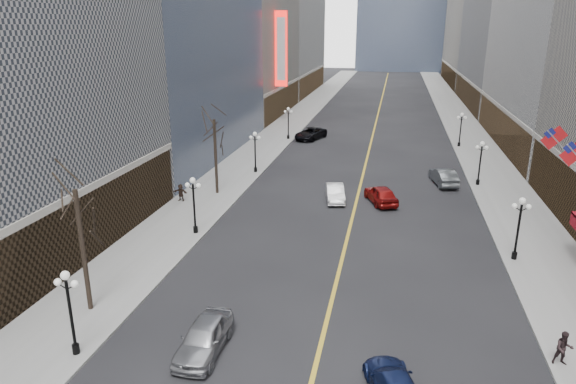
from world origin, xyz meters
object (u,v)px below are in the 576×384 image
at_px(streetlamp_west_1, 194,199).
at_px(streetlamp_west_3, 288,120).
at_px(streetlamp_east_3, 461,126).
at_px(streetlamp_west_2, 255,148).
at_px(streetlamp_east_1, 519,222).
at_px(car_sb_far, 444,177).
at_px(streetlamp_west_0, 69,304).
at_px(car_nb_mid, 335,193).
at_px(car_nb_far, 311,134).
at_px(streetlamp_east_2, 481,158).
at_px(car_nb_near, 204,337).
at_px(car_sb_mid, 381,194).

relative_size(streetlamp_west_1, streetlamp_west_3, 1.00).
relative_size(streetlamp_east_3, streetlamp_west_2, 1.00).
bearing_deg(streetlamp_east_1, streetlamp_west_3, 123.25).
relative_size(streetlamp_east_3, car_sb_far, 0.88).
xyz_separation_m(streetlamp_east_1, streetlamp_west_2, (-23.60, 18.00, 0.00)).
bearing_deg(streetlamp_west_2, streetlamp_west_0, -90.00).
bearing_deg(car_nb_mid, streetlamp_west_1, -144.20).
height_order(streetlamp_east_1, car_nb_far, streetlamp_east_1).
xyz_separation_m(streetlamp_east_1, streetlamp_east_2, (0.00, 18.00, 0.00)).
xyz_separation_m(streetlamp_east_2, streetlamp_west_1, (-23.60, -18.00, 0.00)).
distance_m(streetlamp_west_3, car_nb_near, 50.78).
bearing_deg(car_sb_far, streetlamp_west_3, -53.77).
bearing_deg(streetlamp_east_2, car_nb_far, 137.20).
bearing_deg(car_sb_mid, streetlamp_west_3, -82.75).
bearing_deg(car_nb_mid, car_sb_mid, -8.95).
height_order(streetlamp_west_2, car_sb_mid, streetlamp_west_2).
height_order(streetlamp_west_1, streetlamp_west_2, same).
bearing_deg(streetlamp_west_3, car_sb_far, -42.07).
xyz_separation_m(streetlamp_east_1, car_nb_near, (-17.46, -14.37, -2.07)).
distance_m(streetlamp_west_1, car_nb_far, 37.17).
distance_m(streetlamp_west_0, streetlamp_west_3, 52.00).
relative_size(car_nb_mid, car_nb_far, 0.75).
bearing_deg(car_sb_mid, streetlamp_east_2, -163.79).
height_order(streetlamp_west_1, car_nb_far, streetlamp_west_1).
bearing_deg(car_sb_far, streetlamp_east_2, 171.75).
bearing_deg(car_nb_far, streetlamp_east_2, -23.91).
relative_size(streetlamp_west_2, car_nb_far, 0.75).
bearing_deg(car_nb_far, streetlamp_east_1, -42.10).
height_order(streetlamp_west_0, car_sb_far, streetlamp_west_0).
distance_m(streetlamp_east_1, car_sb_mid, 14.41).
height_order(streetlamp_west_0, car_nb_far, streetlamp_west_0).
height_order(streetlamp_west_1, streetlamp_west_3, same).
distance_m(streetlamp_east_3, streetlamp_west_0, 57.10).
bearing_deg(car_nb_far, car_nb_mid, -56.94).
xyz_separation_m(streetlamp_east_3, streetlamp_west_1, (-23.60, -36.00, 0.00)).
bearing_deg(car_nb_mid, streetlamp_east_2, 17.84).
height_order(streetlamp_west_3, car_nb_near, streetlamp_west_3).
bearing_deg(car_nb_far, streetlamp_west_3, -143.40).
relative_size(streetlamp_east_3, car_sb_mid, 0.91).
bearing_deg(streetlamp_east_2, streetlamp_west_2, 180.00).
xyz_separation_m(streetlamp_west_0, car_nb_mid, (9.80, 26.42, -2.15)).
relative_size(streetlamp_west_1, streetlamp_west_2, 1.00).
distance_m(streetlamp_east_3, streetlamp_west_2, 29.68).
relative_size(streetlamp_west_0, car_nb_far, 0.75).
xyz_separation_m(streetlamp_west_0, car_sb_mid, (14.02, 26.56, -2.06)).
distance_m(streetlamp_east_3, car_nb_near, 53.35).
height_order(streetlamp_east_1, car_nb_mid, streetlamp_east_1).
bearing_deg(streetlamp_east_2, streetlamp_west_3, 142.67).
distance_m(car_nb_mid, car_sb_far, 12.73).
xyz_separation_m(car_nb_near, car_nb_mid, (3.66, 24.78, -0.08)).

